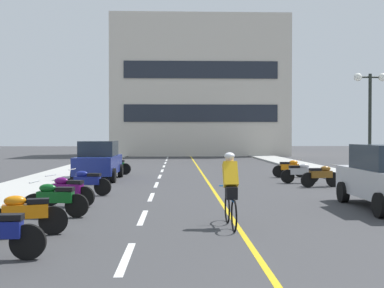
{
  "coord_description": "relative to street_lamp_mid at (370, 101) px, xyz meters",
  "views": [
    {
      "loc": [
        -1.14,
        -2.03,
        2.08
      ],
      "look_at": [
        -0.41,
        20.72,
        1.67
      ],
      "focal_mm": 44.46,
      "sensor_mm": 36.0,
      "label": 1
    }
  ],
  "objects": [
    {
      "name": "ground_plane",
      "position": [
        -7.38,
        2.36,
        -3.6
      ],
      "size": [
        140.0,
        140.0,
        0.0
      ],
      "primitive_type": "plane",
      "color": "#38383A"
    },
    {
      "name": "curb_left",
      "position": [
        -14.58,
        5.36,
        -3.54
      ],
      "size": [
        2.4,
        72.0,
        0.12
      ],
      "primitive_type": "cube",
      "color": "#A8A8A3",
      "rests_on": "ground"
    },
    {
      "name": "curb_right",
      "position": [
        -0.18,
        5.36,
        -3.54
      ],
      "size": [
        2.4,
        72.0,
        0.12
      ],
      "primitive_type": "cube",
      "color": "#A8A8A3",
      "rests_on": "ground"
    },
    {
      "name": "lane_dash_1",
      "position": [
        -9.38,
        -12.64,
        -3.6
      ],
      "size": [
        0.14,
        2.2,
        0.01
      ],
      "primitive_type": "cube",
      "color": "silver",
      "rests_on": "ground"
    },
    {
      "name": "lane_dash_2",
      "position": [
        -9.38,
        -8.64,
        -3.6
      ],
      "size": [
        0.14,
        2.2,
        0.01
      ],
      "primitive_type": "cube",
      "color": "silver",
      "rests_on": "ground"
    },
    {
      "name": "lane_dash_3",
      "position": [
        -9.38,
        -4.64,
        -3.6
      ],
      "size": [
        0.14,
        2.2,
        0.01
      ],
      "primitive_type": "cube",
      "color": "silver",
      "rests_on": "ground"
    },
    {
      "name": "lane_dash_4",
      "position": [
        -9.38,
        -0.64,
        -3.6
      ],
      "size": [
        0.14,
        2.2,
        0.01
      ],
      "primitive_type": "cube",
      "color": "silver",
      "rests_on": "ground"
    },
    {
      "name": "lane_dash_5",
      "position": [
        -9.38,
        3.36,
        -3.6
      ],
      "size": [
        0.14,
        2.2,
        0.01
      ],
      "primitive_type": "cube",
      "color": "silver",
      "rests_on": "ground"
    },
    {
      "name": "lane_dash_6",
      "position": [
        -9.38,
        7.36,
        -3.6
      ],
      "size": [
        0.14,
        2.2,
        0.01
      ],
      "primitive_type": "cube",
      "color": "silver",
      "rests_on": "ground"
    },
    {
      "name": "lane_dash_7",
      "position": [
        -9.38,
        11.36,
        -3.6
      ],
      "size": [
        0.14,
        2.2,
        0.01
      ],
      "primitive_type": "cube",
      "color": "silver",
      "rests_on": "ground"
    },
    {
      "name": "lane_dash_8",
      "position": [
        -9.38,
        15.36,
        -3.6
      ],
      "size": [
        0.14,
        2.2,
        0.01
      ],
      "primitive_type": "cube",
      "color": "silver",
      "rests_on": "ground"
    },
    {
      "name": "lane_dash_9",
      "position": [
        -9.38,
        19.36,
        -3.6
      ],
      "size": [
        0.14,
        2.2,
        0.01
      ],
      "primitive_type": "cube",
      "color": "silver",
      "rests_on": "ground"
    },
    {
      "name": "lane_dash_10",
      "position": [
        -9.38,
        23.36,
        -3.6
      ],
      "size": [
        0.14,
        2.2,
        0.01
      ],
      "primitive_type": "cube",
      "color": "silver",
      "rests_on": "ground"
    },
    {
      "name": "lane_dash_11",
      "position": [
        -9.38,
        27.36,
        -3.6
      ],
      "size": [
        0.14,
        2.2,
        0.01
      ],
      "primitive_type": "cube",
      "color": "silver",
      "rests_on": "ground"
    },
    {
      "name": "centre_line_yellow",
      "position": [
        -7.13,
        5.36,
        -3.6
      ],
      "size": [
        0.12,
        66.0,
        0.01
      ],
      "primitive_type": "cube",
      "color": "gold",
      "rests_on": "ground"
    },
    {
      "name": "office_building",
      "position": [
        -6.12,
        30.52,
        3.56
      ],
      "size": [
        18.15,
        8.46,
        14.32
      ],
      "color": "beige",
      "rests_on": "ground"
    },
    {
      "name": "street_lamp_mid",
      "position": [
        0.0,
        0.0,
        0.0
      ],
      "size": [
        1.46,
        0.36,
        4.71
      ],
      "color": "black",
      "rests_on": "curb_right"
    },
    {
      "name": "parked_car_mid",
      "position": [
        -12.17,
        1.68,
        -2.69
      ],
      "size": [
        1.92,
        4.2,
        1.82
      ],
      "color": "black",
      "rests_on": "ground"
    },
    {
      "name": "motorcycle_3",
      "position": [
        -11.65,
        -10.83,
        -3.13
      ],
      "size": [
        1.67,
        0.7,
        0.92
      ],
      "color": "black",
      "rests_on": "ground"
    },
    {
      "name": "motorcycle_4",
      "position": [
        -11.61,
        -8.55,
        -3.13
      ],
      "size": [
        1.7,
        0.6,
        0.92
      ],
      "color": "black",
      "rests_on": "ground"
    },
    {
      "name": "motorcycle_5",
      "position": [
        -11.74,
        -6.67,
        -3.13
      ],
      "size": [
        1.66,
        0.72,
        0.92
      ],
      "color": "black",
      "rests_on": "ground"
    },
    {
      "name": "motorcycle_6",
      "position": [
        -11.63,
        -4.12,
        -3.13
      ],
      "size": [
        1.69,
        0.61,
        0.92
      ],
      "color": "black",
      "rests_on": "ground"
    },
    {
      "name": "motorcycle_7",
      "position": [
        -2.71,
        -1.78,
        -3.13
      ],
      "size": [
        1.69,
        0.61,
        0.92
      ],
      "color": "black",
      "rests_on": "ground"
    },
    {
      "name": "motorcycle_8",
      "position": [
        -3.14,
        -0.18,
        -3.13
      ],
      "size": [
        1.7,
        0.6,
        0.92
      ],
      "color": "black",
      "rests_on": "ground"
    },
    {
      "name": "motorcycle_9",
      "position": [
        -2.91,
        2.68,
        -3.13
      ],
      "size": [
        1.7,
        0.6,
        0.92
      ],
      "color": "black",
      "rests_on": "ground"
    },
    {
      "name": "motorcycle_10",
      "position": [
        -11.81,
        4.78,
        -3.13
      ],
      "size": [
        1.69,
        0.62,
        0.92
      ],
      "color": "black",
      "rests_on": "ground"
    },
    {
      "name": "cyclist_rider",
      "position": [
        -7.3,
        -9.92,
        -2.72
      ],
      "size": [
        0.42,
        1.77,
        1.71
      ],
      "color": "black",
      "rests_on": "ground"
    }
  ]
}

